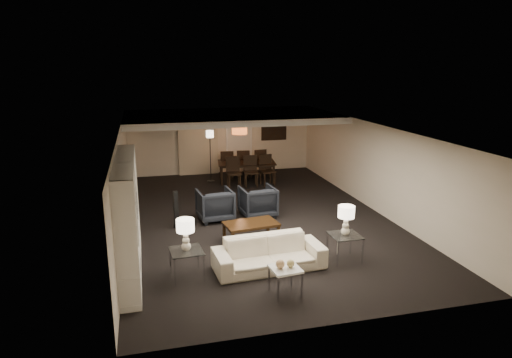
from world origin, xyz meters
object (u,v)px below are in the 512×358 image
object	(u,v)px
armchair_right	(258,201)
floor_lamp	(210,156)
table_lamp_left	(186,235)
chair_nm	(251,171)
side_table_left	(187,264)
dining_table	(247,172)
chair_nl	(234,172)
chair_fr	(258,163)
coffee_table	(251,232)
chair_nr	(268,170)
sofa	(269,254)
chair_fm	(243,164)
television	(131,213)
table_lamp_right	(346,221)
pendant_light	(239,130)
chair_fl	(227,164)
vase_amber	(126,204)
side_table_right	(344,248)
vase_blue	(127,239)
armchair_left	(215,205)
floor_speaker	(176,209)
marble_table	(285,281)

from	to	relation	value
armchair_right	floor_lamp	world-z (taller)	floor_lamp
table_lamp_left	chair_nm	distance (m)	7.02
side_table_left	dining_table	size ratio (longest dim) A/B	0.31
chair_nl	chair_fr	xyz separation A→B (m)	(1.20, 1.30, 0.00)
coffee_table	table_lamp_left	bearing A→B (deg)	-136.74
side_table_left	chair_nr	size ratio (longest dim) A/B	0.59
sofa	chair_fr	xyz separation A→B (m)	(1.75, 7.71, 0.19)
coffee_table	chair_fm	size ratio (longest dim) A/B	1.19
television	dining_table	size ratio (longest dim) A/B	0.54
sofa	floor_lamp	bearing A→B (deg)	86.79
table_lamp_left	table_lamp_right	distance (m)	3.40
pendant_light	chair_fl	distance (m)	1.73
side_table_left	television	xyz separation A→B (m)	(-1.05, 1.21, 0.77)
table_lamp_left	television	world-z (taller)	television
vase_amber	chair_fm	distance (m)	8.78
side_table_right	vase_blue	xyz separation A→B (m)	(-4.48, -0.53, 0.86)
pendant_light	chair_nm	xyz separation A→B (m)	(0.33, -0.30, -1.39)
vase_blue	chair_fr	size ratio (longest dim) A/B	0.17
armchair_right	chair_nr	bearing A→B (deg)	-115.23
armchair_left	television	world-z (taller)	television
armchair_right	floor_lamp	distance (m)	4.22
coffee_table	vase_amber	world-z (taller)	vase_amber
side_table_left	floor_lamp	world-z (taller)	floor_lamp
coffee_table	table_lamp_left	size ratio (longest dim) A/B	1.94
vase_amber	chair_fl	distance (m)	8.52
sofa	chair_nl	bearing A→B (deg)	81.15
pendant_light	floor_speaker	distance (m)	4.76
armchair_right	floor_lamp	xyz separation A→B (m)	(-0.69, 4.13, 0.50)
sofa	chair_fl	distance (m)	7.73
sofa	marble_table	bearing A→B (deg)	-93.90
armchair_left	dining_table	size ratio (longest dim) A/B	0.46
vase_amber	chair_nm	size ratio (longest dim) A/B	0.17
coffee_table	floor_lamp	bearing A→B (deg)	90.88
floor_speaker	chair_fl	size ratio (longest dim) A/B	0.94
armchair_right	chair_nm	size ratio (longest dim) A/B	0.89
side_table_left	marble_table	size ratio (longest dim) A/B	1.20
armchair_right	table_lamp_left	world-z (taller)	table_lamp_left
coffee_table	vase_blue	xyz separation A→B (m)	(-2.78, -2.13, 0.92)
table_lamp_left	marble_table	xyz separation A→B (m)	(1.70, -1.10, -0.65)
sofa	table_lamp_left	world-z (taller)	table_lamp_left
dining_table	television	bearing A→B (deg)	-115.84
table_lamp_right	dining_table	size ratio (longest dim) A/B	0.32
side_table_right	vase_blue	distance (m)	4.59
side_table_left	chair_fr	size ratio (longest dim) A/B	0.59
sofa	dining_table	world-z (taller)	dining_table
marble_table	floor_speaker	xyz separation A→B (m)	(-1.68, 4.03, 0.23)
side_table_right	floor_lamp	size ratio (longest dim) A/B	0.34
vase_amber	floor_lamp	size ratio (longest dim) A/B	0.10
side_table_right	vase_amber	world-z (taller)	vase_amber
chair_fr	marble_table	bearing A→B (deg)	71.89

